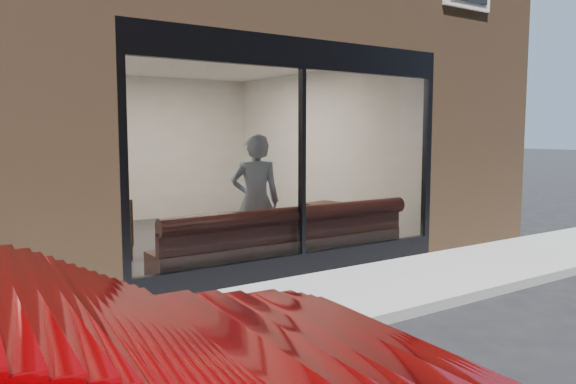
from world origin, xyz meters
TOP-DOWN VIEW (x-y plane):
  - ground at (0.00, 0.00)m, footprint 120.00×120.00m
  - sidewalk_near at (0.00, 1.00)m, footprint 40.00×2.00m
  - kerb_near at (0.00, -0.05)m, footprint 40.00×0.10m
  - host_building_pier_right at (3.75, 8.00)m, footprint 2.50×12.00m
  - host_building_backfill at (0.00, 11.00)m, footprint 5.00×6.00m
  - cafe_floor at (0.00, 5.00)m, footprint 6.00×6.00m
  - cafe_ceiling at (0.00, 5.00)m, footprint 6.00×6.00m
  - cafe_wall_back at (0.00, 7.99)m, footprint 5.00×0.00m
  - cafe_wall_left at (-2.49, 5.00)m, footprint 0.00×6.00m
  - cafe_wall_right at (2.49, 5.00)m, footprint 0.00×6.00m
  - storefront_kick at (0.00, 2.05)m, footprint 5.00×0.10m
  - storefront_header at (0.00, 2.05)m, footprint 5.00×0.10m
  - storefront_mullion at (0.00, 2.05)m, footprint 0.06×0.10m
  - storefront_glass at (0.00, 2.02)m, footprint 4.80×0.00m
  - banquette at (0.00, 2.45)m, footprint 4.00×0.55m
  - person at (-0.32, 2.75)m, footprint 0.84×0.72m
  - cafe_table_left at (-1.01, 3.09)m, footprint 0.67×0.67m
  - cafe_table_right at (1.44, 3.34)m, footprint 0.78×0.78m
  - cafe_chair_left at (-1.92, 4.24)m, footprint 0.51×0.51m
  - wall_poster at (-2.45, 4.86)m, footprint 0.02×0.61m

SIDE VIEW (x-z plane):
  - ground at x=0.00m, z-range 0.00..0.00m
  - sidewalk_near at x=0.00m, z-range 0.00..0.01m
  - cafe_floor at x=0.00m, z-range 0.02..0.02m
  - kerb_near at x=0.00m, z-range 0.00..0.12m
  - storefront_kick at x=0.00m, z-range 0.00..0.30m
  - banquette at x=0.00m, z-range 0.00..0.45m
  - cafe_chair_left at x=-1.92m, z-range 0.22..0.26m
  - cafe_table_left at x=-1.01m, z-range 0.72..0.76m
  - cafe_table_right at x=1.44m, z-range 0.72..0.76m
  - person at x=-0.32m, z-range 0.00..1.94m
  - storefront_mullion at x=0.00m, z-range 0.30..2.80m
  - storefront_glass at x=0.00m, z-range -0.85..3.95m
  - cafe_wall_back at x=0.00m, z-range -0.90..4.10m
  - cafe_wall_left at x=-2.49m, z-range -1.40..4.60m
  - cafe_wall_right at x=2.49m, z-range -1.40..4.60m
  - host_building_pier_right at x=3.75m, z-range 0.00..3.20m
  - host_building_backfill at x=0.00m, z-range 0.00..3.20m
  - wall_poster at x=-2.45m, z-range 1.23..2.04m
  - storefront_header at x=0.00m, z-range 2.80..3.20m
  - cafe_ceiling at x=0.00m, z-range 3.19..3.19m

